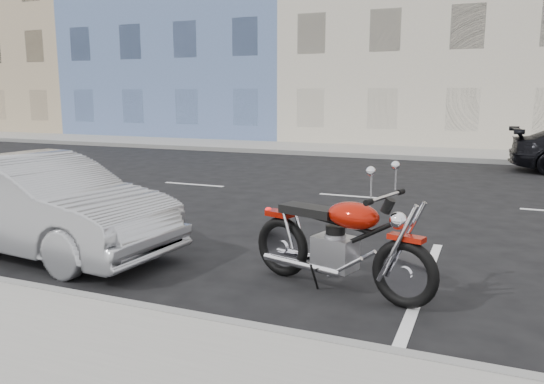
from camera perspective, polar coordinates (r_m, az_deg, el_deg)
The scene contains 8 objects.
ground at distance 11.20m, azimuth 18.98°, elevation -1.22°, with size 120.00×120.00×0.00m, color black.
sidewalk_far at distance 20.57m, azimuth 6.64°, elevation 4.58°, with size 80.00×3.40×0.15m, color gray.
curb_far at distance 18.95m, azimuth 5.21°, elevation 4.12°, with size 80.00×0.12×0.16m, color gray.
bldg_far_west at distance 38.31m, azimuth -22.44°, elevation 15.45°, with size 12.00×12.00×12.00m, color tan.
bldg_blue at distance 31.25m, azimuth -5.84°, elevation 18.39°, with size 12.00×12.00×13.00m, color #556D9E.
bldg_cream at distance 27.64m, azimuth 17.80°, elevation 17.45°, with size 12.00×12.00×11.50m, color beige.
motorcycle at distance 5.54m, azimuth 14.44°, elevation -7.00°, with size 2.23×0.96×1.15m.
sedan_silver at distance 7.90m, azimuth -23.76°, elevation -1.24°, with size 1.43×4.10×1.35m, color #9A9CA1.
Camera 1 is at (0.62, -10.98, 2.15)m, focal length 35.00 mm.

